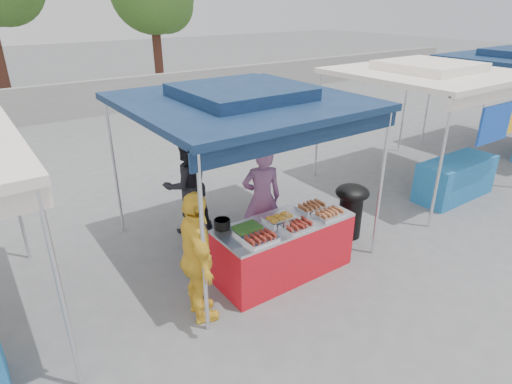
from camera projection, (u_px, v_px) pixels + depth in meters
ground_plane at (279, 269)px, 6.42m from camera, size 80.00×80.00×0.00m
back_wall at (78, 100)px, 14.36m from camera, size 40.00×0.25×1.20m
main_canopy at (241, 100)px, 6.16m from camera, size 3.20×3.20×2.57m
neighbor_stall_right at (440, 114)px, 8.55m from camera, size 3.20×3.20×2.57m
vendor_table at (284, 248)px, 6.17m from camera, size 2.00×0.80×0.85m
food_tray_fl at (261, 238)px, 5.51m from camera, size 0.42×0.30×0.07m
food_tray_fm at (297, 226)px, 5.81m from camera, size 0.42×0.30×0.07m
food_tray_fr at (329, 214)px, 6.15m from camera, size 0.42×0.30×0.07m
food_tray_bl at (247, 229)px, 5.74m from camera, size 0.42×0.30×0.07m
food_tray_bm at (279, 218)px, 6.02m from camera, size 0.42×0.30×0.07m
food_tray_br at (311, 207)px, 6.35m from camera, size 0.42×0.30×0.07m
cooking_pot at (222, 224)px, 5.80m from camera, size 0.22×0.22×0.13m
skewer_cup at (287, 226)px, 5.77m from camera, size 0.08×0.08×0.10m
wok_burner at (351, 206)px, 7.11m from camera, size 0.56×0.56×0.94m
crate_left at (246, 256)px, 6.48m from camera, size 0.50×0.35×0.30m
crate_right at (283, 240)px, 6.87m from camera, size 0.55×0.38×0.33m
crate_stacked at (284, 223)px, 6.74m from camera, size 0.51×0.36×0.31m
vendor_woman at (262, 198)px, 6.68m from camera, size 0.73×0.61×1.71m
helper_man at (187, 185)px, 7.18m from camera, size 0.86×0.69×1.70m
customer_person at (197, 259)px, 5.11m from camera, size 0.63×1.08×1.73m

